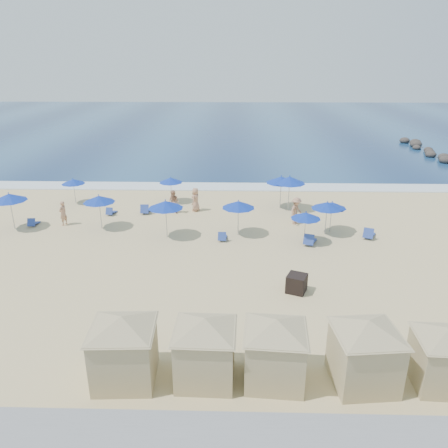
{
  "coord_description": "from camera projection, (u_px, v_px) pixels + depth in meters",
  "views": [
    {
      "loc": [
        0.94,
        -21.8,
        10.71
      ],
      "look_at": [
        0.28,
        3.0,
        1.26
      ],
      "focal_mm": 35.0,
      "sensor_mm": 36.0,
      "label": 1
    }
  ],
  "objects": [
    {
      "name": "umbrella_2",
      "position": [
        73.0,
        181.0,
        33.83
      ],
      "size": [
        1.79,
        1.79,
        2.04
      ],
      "color": "#A5A8AD",
      "rests_on": "ground"
    },
    {
      "name": "cabana_2",
      "position": [
        275.0,
        342.0,
        14.99
      ],
      "size": [
        4.36,
        4.36,
        2.74
      ],
      "color": "tan",
      "rests_on": "ground"
    },
    {
      "name": "beachgoer_2",
      "position": [
        296.0,
        211.0,
        29.79
      ],
      "size": [
        1.3,
        1.4,
        1.9
      ],
      "primitive_type": "imported",
      "rotation": [
        0.0,
        0.0,
        0.93
      ],
      "color": "tan",
      "rests_on": "ground"
    },
    {
      "name": "umbrella_10",
      "position": [
        327.0,
        205.0,
        27.66
      ],
      "size": [
        2.0,
        2.0,
        2.28
      ],
      "color": "#A5A8AD",
      "rests_on": "ground"
    },
    {
      "name": "umbrella_6",
      "position": [
        281.0,
        180.0,
        32.52
      ],
      "size": [
        2.26,
        2.26,
        2.57
      ],
      "color": "#A5A8AD",
      "rests_on": "ground"
    },
    {
      "name": "cabana_0",
      "position": [
        123.0,
        340.0,
        15.02
      ],
      "size": [
        4.52,
        4.52,
        2.84
      ],
      "color": "tan",
      "rests_on": "ground"
    },
    {
      "name": "ocean",
      "position": [
        230.0,
        124.0,
        75.58
      ],
      "size": [
        160.0,
        80.0,
        0.06
      ],
      "primitive_type": "cube",
      "color": "navy",
      "rests_on": "ground"
    },
    {
      "name": "beach_chair_1",
      "position": [
        111.0,
        212.0,
        31.86
      ],
      "size": [
        0.63,
        1.17,
        0.62
      ],
      "color": "#294097",
      "rests_on": "ground"
    },
    {
      "name": "surf_line",
      "position": [
        225.0,
        187.0,
        38.67
      ],
      "size": [
        160.0,
        2.5,
        0.08
      ],
      "primitive_type": "cube",
      "color": "white",
      "rests_on": "ground"
    },
    {
      "name": "umbrella_7",
      "position": [
        306.0,
        216.0,
        26.37
      ],
      "size": [
        1.83,
        1.83,
        2.08
      ],
      "color": "#A5A8AD",
      "rests_on": "ground"
    },
    {
      "name": "beach_chair_0",
      "position": [
        33.0,
        223.0,
        29.72
      ],
      "size": [
        0.59,
        1.18,
        0.63
      ],
      "color": "#294097",
      "rests_on": "ground"
    },
    {
      "name": "cabana_3",
      "position": [
        366.0,
        344.0,
        14.84
      ],
      "size": [
        4.44,
        4.44,
        2.8
      ],
      "color": "tan",
      "rests_on": "ground"
    },
    {
      "name": "beachgoer_0",
      "position": [
        63.0,
        213.0,
        29.66
      ],
      "size": [
        0.6,
        0.72,
        1.69
      ],
      "primitive_type": "imported",
      "rotation": [
        0.0,
        0.0,
        4.33
      ],
      "color": "tan",
      "rests_on": "ground"
    },
    {
      "name": "umbrella_4",
      "position": [
        166.0,
        205.0,
        27.15
      ],
      "size": [
        2.21,
        2.21,
        2.52
      ],
      "color": "#A5A8AD",
      "rests_on": "ground"
    },
    {
      "name": "umbrella_9",
      "position": [
        332.0,
        205.0,
        28.12
      ],
      "size": [
        1.87,
        1.87,
        2.13
      ],
      "color": "#A5A8AD",
      "rests_on": "ground"
    },
    {
      "name": "umbrella_3",
      "position": [
        171.0,
        180.0,
        34.04
      ],
      "size": [
        1.83,
        1.83,
        2.08
      ],
      "color": "#A5A8AD",
      "rests_on": "ground"
    },
    {
      "name": "trash_bin",
      "position": [
        297.0,
        283.0,
        21.24
      ],
      "size": [
        1.16,
        1.16,
        0.89
      ],
      "primitive_type": "cube",
      "rotation": [
        0.0,
        0.0,
        -0.4
      ],
      "color": "black",
      "rests_on": "ground"
    },
    {
      "name": "beach_chair_2",
      "position": [
        146.0,
        210.0,
        32.16
      ],
      "size": [
        0.61,
        1.37,
        0.75
      ],
      "color": "#294097",
      "rests_on": "ground"
    },
    {
      "name": "umbrella_5",
      "position": [
        238.0,
        204.0,
        27.55
      ],
      "size": [
        2.09,
        2.09,
        2.38
      ],
      "color": "#A5A8AD",
      "rests_on": "ground"
    },
    {
      "name": "beach_chair_4",
      "position": [
        310.0,
        240.0,
        26.76
      ],
      "size": [
        1.05,
        1.53,
        0.77
      ],
      "color": "#294097",
      "rests_on": "ground"
    },
    {
      "name": "beach_chair_3",
      "position": [
        222.0,
        237.0,
        27.4
      ],
      "size": [
        0.56,
        1.17,
        0.63
      ],
      "color": "#294097",
      "rests_on": "ground"
    },
    {
      "name": "ground",
      "position": [
        218.0,
        264.0,
        24.2
      ],
      "size": [
        160.0,
        160.0,
        0.0
      ],
      "primitive_type": "plane",
      "color": "#D5BE87",
      "rests_on": "ground"
    },
    {
      "name": "cabana_1",
      "position": [
        205.0,
        341.0,
        15.06
      ],
      "size": [
        4.36,
        4.36,
        2.74
      ],
      "color": "tan",
      "rests_on": "ground"
    },
    {
      "name": "cabana_4",
      "position": [
        445.0,
        349.0,
        14.83
      ],
      "size": [
        4.04,
        4.04,
        2.53
      ],
      "color": "tan",
      "rests_on": "ground"
    },
    {
      "name": "umbrella_8",
      "position": [
        290.0,
        180.0,
        32.14
      ],
      "size": [
        2.34,
        2.34,
        2.66
      ],
      "color": "#A5A8AD",
      "rests_on": "ground"
    },
    {
      "name": "beachgoer_1",
      "position": [
        174.0,
        202.0,
        31.89
      ],
      "size": [
        1.0,
        0.87,
        1.73
      ],
      "primitive_type": "imported",
      "rotation": [
        0.0,
        0.0,
        5.98
      ],
      "color": "tan",
      "rests_on": "ground"
    },
    {
      "name": "umbrella_0",
      "position": [
        9.0,
        197.0,
        28.49
      ],
      "size": [
        2.24,
        2.24,
        2.55
      ],
      "color": "#A5A8AD",
      "rests_on": "ground"
    },
    {
      "name": "beach_chair_5",
      "position": [
        369.0,
        234.0,
        27.72
      ],
      "size": [
        1.14,
        1.51,
        0.76
      ],
      "color": "#294097",
      "rests_on": "ground"
    },
    {
      "name": "umbrella_1",
      "position": [
        99.0,
        199.0,
        28.62
      ],
      "size": [
        2.08,
        2.08,
        2.37
      ],
      "color": "#A5A8AD",
      "rests_on": "ground"
    },
    {
      "name": "beachgoer_3",
      "position": [
        196.0,
        199.0,
        32.41
      ],
      "size": [
        0.81,
        1.0,
        1.76
      ],
      "primitive_type": "imported",
      "rotation": [
        0.0,
        0.0,
        4.38
      ],
      "color": "tan",
      "rests_on": "ground"
    }
  ]
}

